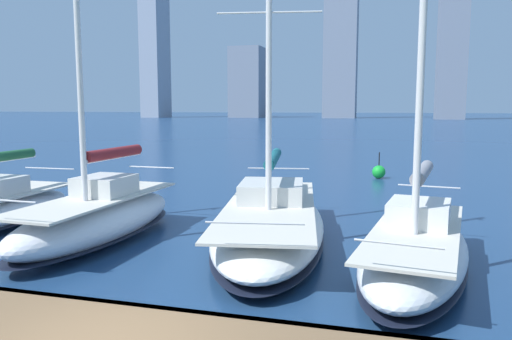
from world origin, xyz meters
TOP-DOWN VIEW (x-y plane):
  - city_skyline at (-13.45, -156.53)m, footprint 166.04×17.21m
  - sailboat_grey at (-4.28, -5.96)m, footprint 3.20×7.43m
  - sailboat_teal at (-0.41, -7.72)m, footprint 4.59×9.91m
  - sailboat_maroon at (4.31, -6.43)m, footprint 2.45×7.08m
  - channel_buoy at (-2.99, -21.53)m, footprint 0.70×0.70m

SIDE VIEW (x-z plane):
  - channel_buoy at x=-2.99m, z-range -0.34..1.06m
  - sailboat_teal at x=-0.41m, z-range -4.19..5.43m
  - sailboat_grey at x=-4.28m, z-range -5.00..6.33m
  - sailboat_maroon at x=4.31m, z-range -5.46..7.00m
  - city_skyline at x=-13.45m, z-range -3.82..49.02m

